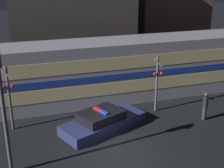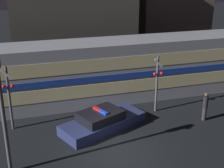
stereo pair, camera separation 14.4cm
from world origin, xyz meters
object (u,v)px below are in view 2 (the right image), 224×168
Objects in this scene: pedestrian at (205,106)px; traffic_light_corner at (1,98)px; police_car at (103,121)px; crossing_signal_near at (157,82)px; train at (119,70)px.

pedestrian is 0.30× the size of traffic_light_corner.
police_car is 3.04× the size of pedestrian.
traffic_light_corner is at bearing -170.09° from pedestrian.
pedestrian reaches higher than police_car.
pedestrian is at bearing 9.91° from traffic_light_corner.
crossing_signal_near is at bearing 23.93° from traffic_light_corner.
traffic_light_corner reaches higher than train.
train is 6.22m from pedestrian.
police_car is 6.46m from traffic_light_corner.
pedestrian is 11.52m from traffic_light_corner.
pedestrian is 0.48× the size of crossing_signal_near.
traffic_light_corner is (-11.03, -1.93, 2.69)m from pedestrian.
traffic_light_corner reaches higher than pedestrian.
traffic_light_corner is at bearing -156.07° from crossing_signal_near.
train is 10.06m from traffic_light_corner.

